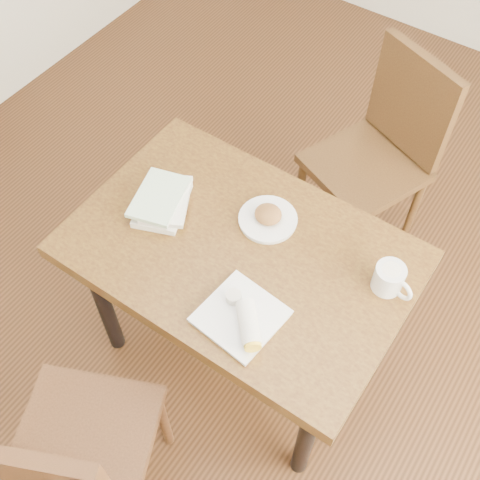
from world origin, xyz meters
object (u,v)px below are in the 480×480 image
Objects in this scene: coffee_mug at (390,279)px; plate_burrito at (243,319)px; book_stack at (163,201)px; table at (240,265)px; chair_far at (383,147)px; chair_near at (70,460)px; plate_scone at (268,218)px.

plate_burrito is at bearing -130.18° from coffee_mug.
book_stack is at bearing -169.64° from coffee_mug.
table is 0.89m from chair_far.
chair_near is 0.85m from book_stack.
chair_near is at bearing -94.80° from plate_scone.
chair_far is at bearing 63.82° from book_stack.
plate_burrito is at bearing -68.04° from plate_scone.
chair_far reaches higher than plate_scone.
table is at bearing 85.22° from chair_near.
coffee_mug is at bearing -65.32° from chair_far.
plate_burrito reaches higher than plate_scone.
chair_far reaches higher than table.
plate_burrito is at bearing 68.60° from chair_near.
plate_scone is (-0.10, -0.73, 0.22)m from chair_far.
chair_far is at bearing 92.14° from plate_burrito.
book_stack is (-0.31, -0.00, 0.12)m from table.
plate_scone is (0.01, 0.15, 0.11)m from table.
chair_near is 0.96m from plate_scone.
chair_far is 1.11m from plate_burrito.
plate_scone is at bearing 179.10° from coffee_mug.
coffee_mug is at bearing 10.36° from book_stack.
plate_burrito reaches higher than book_stack.
coffee_mug is (0.34, -0.74, 0.25)m from chair_far.
chair_near reaches higher than plate_scone.
coffee_mug is 0.51× the size of book_stack.
table is at bearing 0.34° from book_stack.
plate_scone is 0.80× the size of plate_burrito.
plate_scone is at bearing 85.10° from table.
table is at bearing -94.90° from plate_scone.
plate_burrito is at bearing -24.17° from book_stack.
table is at bearing -97.60° from chair_far.
table is 1.15× the size of chair_near.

